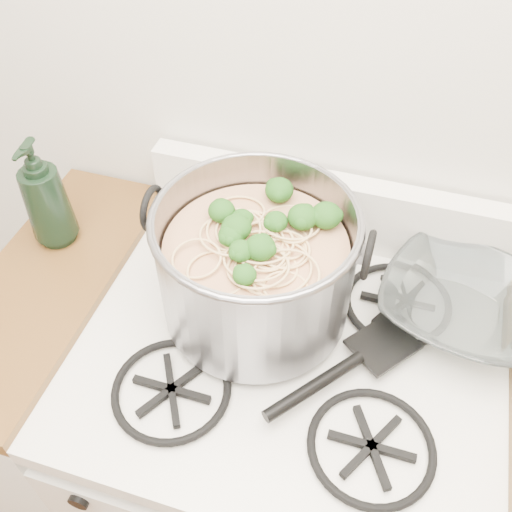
% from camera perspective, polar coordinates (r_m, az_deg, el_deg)
% --- Properties ---
extents(gas_range, '(0.76, 0.66, 0.92)m').
position_cam_1_polar(gas_range, '(1.46, 2.60, -19.51)').
color(gas_range, white).
rests_on(gas_range, ground).
extents(counter_left, '(0.25, 0.65, 0.92)m').
position_cam_1_polar(counter_left, '(1.56, -16.01, -13.30)').
color(counter_left, silver).
rests_on(counter_left, ground).
extents(stock_pot, '(0.38, 0.35, 0.24)m').
position_cam_1_polar(stock_pot, '(1.00, 0.00, -1.14)').
color(stock_pot, gray).
rests_on(stock_pot, gas_range).
extents(spatula, '(0.42, 0.42, 0.02)m').
position_cam_1_polar(spatula, '(1.04, 12.65, -8.39)').
color(spatula, black).
rests_on(spatula, gas_range).
extents(glass_bowl, '(0.14, 0.14, 0.03)m').
position_cam_1_polar(glass_bowl, '(1.12, 19.38, -5.04)').
color(glass_bowl, white).
rests_on(glass_bowl, gas_range).
extents(bottle, '(0.10, 0.10, 0.24)m').
position_cam_1_polar(bottle, '(1.20, -20.44, 5.86)').
color(bottle, black).
rests_on(bottle, counter_left).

